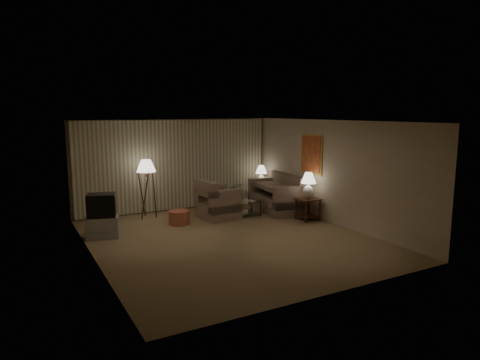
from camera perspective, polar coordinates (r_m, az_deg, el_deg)
name	(u,v)px	position (r m, az deg, el deg)	size (l,w,h in m)	color
ground	(229,238)	(10.02, -1.49, -7.80)	(7.00, 7.00, 0.00)	olive
room_shell	(203,157)	(11.02, -5.01, 3.02)	(6.04, 7.02, 2.72)	beige
sofa	(276,197)	(12.68, 4.77, -2.22)	(2.13, 1.39, 0.85)	gray
armchair	(218,203)	(11.78, -2.91, -3.09)	(1.14, 1.09, 0.84)	gray
side_table_near	(308,205)	(11.70, 9.04, -3.33)	(0.55, 0.55, 0.60)	#35180E
side_table_far	(261,191)	(13.65, 2.83, -1.50)	(0.48, 0.40, 0.60)	#35180E
table_lamp_near	(308,183)	(11.58, 9.11, -0.42)	(0.41, 0.41, 0.70)	white
table_lamp_far	(261,173)	(13.55, 2.85, 0.88)	(0.36, 0.36, 0.63)	white
coffee_table	(240,207)	(11.99, -0.02, -3.57)	(1.19, 0.65, 0.41)	silver
tv_cabinet	(103,227)	(10.52, -17.86, -5.99)	(0.82, 0.63, 0.50)	#9C9D9F
crt_tv	(101,205)	(10.40, -18.00, -3.22)	(0.73, 0.61, 0.54)	black
floor_lamp	(147,188)	(12.01, -12.31, -1.00)	(0.52, 0.52, 1.61)	#35180E
ottoman	(179,217)	(11.31, -8.12, -4.94)	(0.54, 0.54, 0.36)	#AA5F39
vase	(235,200)	(11.87, -0.65, -2.62)	(0.15, 0.15, 0.16)	white
flowers	(235,189)	(11.81, -0.66, -1.17)	(0.41, 0.35, 0.45)	#3A7D37
book	(249,201)	(11.99, 1.26, -2.86)	(0.16, 0.22, 0.02)	olive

